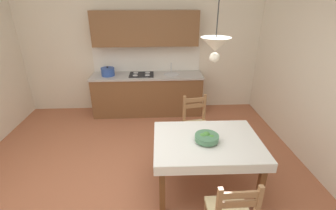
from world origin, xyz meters
TOP-DOWN VIEW (x-y plane):
  - ground_plane at (0.00, 0.00)m, footprint 5.81×6.06m
  - wall_back at (0.00, 2.79)m, footprint 5.81×0.12m
  - kitchen_cabinetry at (0.09, 2.46)m, footprint 2.40×0.63m
  - dining_table at (0.92, -0.00)m, footprint 1.38×1.05m
  - dining_chair_kitchen_side at (0.95, 0.96)m, footprint 0.48×0.48m
  - fruit_bowl at (0.90, -0.04)m, footprint 0.30×0.30m
  - pendant_lamp at (0.91, -0.06)m, footprint 0.32×0.32m

SIDE VIEW (x-z plane):
  - ground_plane at x=0.00m, z-range -0.10..0.00m
  - dining_chair_kitchen_side at x=0.95m, z-range -0.02..0.91m
  - dining_table at x=0.92m, z-range 0.25..1.01m
  - fruit_bowl at x=0.90m, z-range 0.75..0.87m
  - kitchen_cabinetry at x=0.09m, z-range -0.24..1.96m
  - pendant_lamp at x=0.91m, z-range 1.56..2.36m
  - wall_back at x=0.00m, z-range 0.00..3.98m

